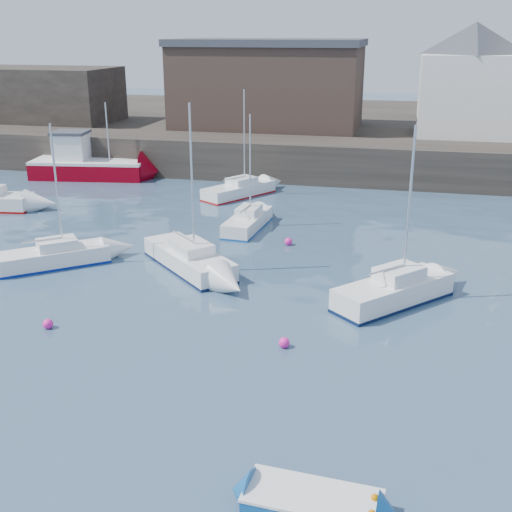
% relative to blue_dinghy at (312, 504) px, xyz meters
% --- Properties ---
extents(water, '(220.00, 220.00, 0.00)m').
position_rel_blue_dinghy_xyz_m(water, '(-4.64, 2.00, -0.35)').
color(water, '#2D4760').
rests_on(water, ground).
extents(quay_wall, '(90.00, 5.00, 3.00)m').
position_rel_blue_dinghy_xyz_m(quay_wall, '(-4.64, 37.00, 1.15)').
color(quay_wall, '#28231E').
rests_on(quay_wall, ground).
extents(land_strip, '(90.00, 32.00, 2.80)m').
position_rel_blue_dinghy_xyz_m(land_strip, '(-4.64, 55.00, 1.05)').
color(land_strip, '#28231E').
rests_on(land_strip, ground).
extents(bldg_east_d, '(11.14, 11.14, 8.95)m').
position_rel_blue_dinghy_xyz_m(bldg_east_d, '(6.36, 43.50, 7.01)').
color(bldg_east_d, white).
rests_on(bldg_east_d, land_strip).
extents(warehouse, '(16.40, 10.40, 7.60)m').
position_rel_blue_dinghy_xyz_m(warehouse, '(-10.64, 45.00, 6.27)').
color(warehouse, '#3D2D26').
rests_on(warehouse, land_strip).
extents(bldg_west, '(14.00, 8.00, 5.00)m').
position_rel_blue_dinghy_xyz_m(bldg_west, '(-32.64, 44.00, 4.95)').
color(bldg_west, '#353028').
rests_on(bldg_west, land_strip).
extents(blue_dinghy, '(3.40, 1.87, 0.63)m').
position_rel_blue_dinghy_xyz_m(blue_dinghy, '(0.00, 0.00, 0.00)').
color(blue_dinghy, maroon).
rests_on(blue_dinghy, ground).
extents(fishing_boat, '(9.27, 4.58, 5.89)m').
position_rel_blue_dinghy_xyz_m(fishing_boat, '(-23.01, 33.46, 0.79)').
color(fishing_boat, maroon).
rests_on(fishing_boat, ground).
extents(sailboat_a, '(5.24, 4.77, 7.00)m').
position_rel_blue_dinghy_xyz_m(sailboat_a, '(-15.09, 14.46, 0.14)').
color(sailboat_a, white).
rests_on(sailboat_a, ground).
extents(sailboat_b, '(5.90, 5.80, 8.07)m').
position_rel_blue_dinghy_xyz_m(sailboat_b, '(-8.38, 15.61, 0.17)').
color(sailboat_b, white).
rests_on(sailboat_b, ground).
extents(sailboat_c, '(5.20, 5.50, 7.56)m').
position_rel_blue_dinghy_xyz_m(sailboat_c, '(1.54, 13.54, 0.23)').
color(sailboat_c, white).
rests_on(sailboat_c, ground).
extents(sailboat_f, '(2.03, 5.21, 6.64)m').
position_rel_blue_dinghy_xyz_m(sailboat_f, '(-7.17, 22.79, 0.12)').
color(sailboat_f, white).
rests_on(sailboat_f, ground).
extents(sailboat_h, '(4.57, 5.80, 7.33)m').
position_rel_blue_dinghy_xyz_m(sailboat_h, '(-9.62, 30.27, 0.13)').
color(sailboat_h, white).
rests_on(sailboat_h, ground).
extents(buoy_near, '(0.41, 0.41, 0.41)m').
position_rel_blue_dinghy_xyz_m(buoy_near, '(-11.66, 7.94, -0.35)').
color(buoy_near, '#FF1FA0').
rests_on(buoy_near, ground).
extents(buoy_mid, '(0.41, 0.41, 0.41)m').
position_rel_blue_dinghy_xyz_m(buoy_mid, '(-2.28, 8.46, -0.35)').
color(buoy_mid, '#FF1FA0').
rests_on(buoy_mid, ground).
extents(buoy_far, '(0.42, 0.42, 0.42)m').
position_rel_blue_dinghy_xyz_m(buoy_far, '(-4.28, 20.32, -0.35)').
color(buoy_far, '#FF1FA0').
rests_on(buoy_far, ground).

